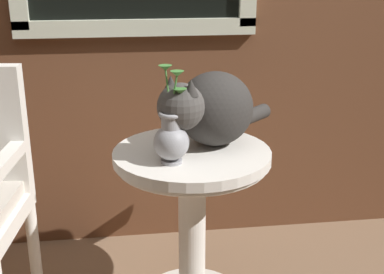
{
  "coord_description": "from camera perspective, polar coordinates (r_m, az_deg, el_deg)",
  "views": [
    {
      "loc": [
        -0.01,
        -1.43,
        1.28
      ],
      "look_at": [
        0.22,
        0.25,
        0.69
      ],
      "focal_mm": 48.58,
      "sensor_mm": 36.0,
      "label": 1
    }
  ],
  "objects": [
    {
      "name": "cat",
      "position": [
        1.82,
        2.09,
        3.15
      ],
      "size": [
        0.48,
        0.44,
        0.28
      ],
      "color": "#33302D",
      "rests_on": "wicker_side_table"
    },
    {
      "name": "wicker_side_table",
      "position": [
        1.89,
        -0.0,
        -6.86
      ],
      "size": [
        0.56,
        0.56,
        0.64
      ],
      "color": "silver",
      "rests_on": "ground_plane"
    },
    {
      "name": "pewter_vase_with_ivy",
      "position": [
        1.68,
        -2.27,
        0.08
      ],
      "size": [
        0.12,
        0.12,
        0.32
      ],
      "color": "#99999E",
      "rests_on": "wicker_side_table"
    }
  ]
}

